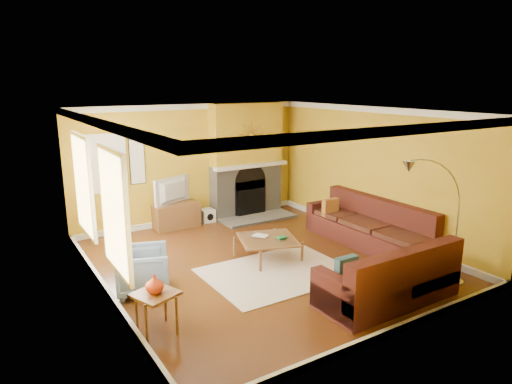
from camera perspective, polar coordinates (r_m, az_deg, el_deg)
floor at (r=8.38m, az=0.67°, el=-8.78°), size 5.50×6.00×0.02m
ceiling at (r=7.76m, az=0.73°, el=10.13°), size 5.50×6.00×0.02m
wall_back at (r=10.57m, az=-8.16°, el=3.50°), size 5.50×0.02×2.70m
wall_front at (r=5.76m, az=17.16°, el=-5.56°), size 5.50×0.02×2.70m
wall_left at (r=6.92m, az=-18.94°, el=-2.49°), size 0.02×6.00×2.70m
wall_right at (r=9.70m, az=14.58°, el=2.29°), size 0.02×6.00×2.70m
baseboard at (r=8.35m, az=0.68°, el=-8.33°), size 5.50×6.00×0.12m
crown_molding at (r=7.76m, az=0.73°, el=9.62°), size 5.50×6.00×0.12m
window_left_near at (r=8.13m, az=-20.89°, el=0.78°), size 0.06×1.22×1.72m
window_left_far at (r=6.32m, az=-17.43°, el=-2.44°), size 0.06×1.22×1.72m
window_back at (r=9.89m, az=-18.20°, el=3.44°), size 0.82×0.06×1.22m
wall_art at (r=10.06m, az=-14.64°, el=4.13°), size 0.34×0.04×1.14m
fireplace at (r=10.99m, az=-1.25°, el=4.02°), size 1.80×0.40×2.70m
mantel at (r=10.81m, az=-0.60°, el=3.32°), size 1.92×0.22×0.08m
hearth at (r=10.84m, az=0.27°, el=-3.29°), size 1.80×0.70×0.06m
sunburst at (r=10.71m, az=-0.64°, el=7.02°), size 0.70×0.04×0.70m
rug at (r=7.92m, az=2.70°, el=-10.01°), size 2.40×1.80×0.02m
sectional_sofa at (r=8.31m, az=10.88°, el=-5.83°), size 3.07×3.76×0.90m
coffee_table at (r=8.46m, az=1.48°, el=-7.05°), size 1.27×1.27×0.40m
media_console at (r=10.34m, az=-9.91°, el=-2.91°), size 1.00×0.45×0.55m
tv at (r=10.20m, az=-10.04°, el=0.16°), size 0.99×0.53×0.59m
subwoofer at (r=10.69m, az=-6.10°, el=-2.93°), size 0.30×0.30×0.30m
armchair at (r=7.34m, az=-13.92°, el=-9.47°), size 0.98×0.97×0.71m
side_table at (r=6.24m, az=-12.36°, el=-14.48°), size 0.65×0.65×0.55m
vase at (r=6.07m, az=-12.56°, el=-11.14°), size 0.27×0.27×0.25m
book at (r=8.39m, az=0.25°, el=-5.69°), size 0.31×0.33×0.03m
arc_lamp at (r=7.38m, az=21.38°, el=-4.06°), size 1.35×0.36×2.12m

